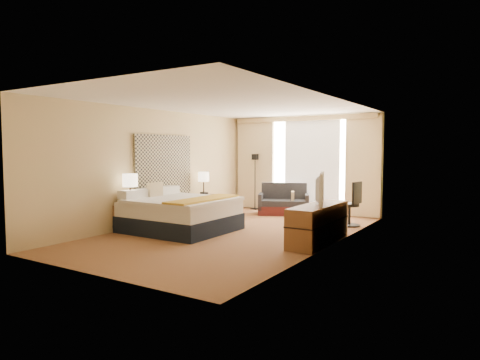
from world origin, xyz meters
The scene contains 21 objects.
floor centered at (0.00, 0.00, 0.00)m, with size 4.20×7.00×0.02m, color #552018.
ceiling centered at (0.00, 0.00, 2.60)m, with size 4.20×7.00×0.02m, color white.
wall_back centered at (0.00, 3.50, 1.30)m, with size 4.20×0.02×2.60m, color tan.
wall_front centered at (0.00, -3.50, 1.30)m, with size 4.20×0.02×2.60m, color tan.
wall_left centered at (-2.10, 0.00, 1.30)m, with size 0.02×7.00×2.60m, color tan.
wall_right centered at (2.10, 0.00, 1.30)m, with size 0.02×7.00×2.60m, color tan.
headboard centered at (-2.06, 0.20, 1.28)m, with size 0.06×1.85×1.50m, color black.
nightstand_left centered at (-1.87, -1.05, 0.28)m, with size 0.45×0.52×0.55m, color brown.
nightstand_right centered at (-1.87, 1.45, 0.28)m, with size 0.45×0.52×0.55m, color brown.
media_dresser centered at (1.83, 0.00, 0.35)m, with size 0.50×1.80×0.70m, color brown.
window centered at (0.25, 3.47, 1.32)m, with size 2.30×0.02×2.30m, color white.
curtains centered at (0.00, 3.39, 1.41)m, with size 4.12×0.19×2.56m.
bed centered at (-1.06, -0.43, 0.36)m, with size 2.02×1.85×0.98m.
loveseat centered at (-0.26, 2.82, 0.27)m, with size 1.47×1.17×0.81m.
floor_lamp centered at (-1.38, 3.23, 1.11)m, with size 0.20×0.20×1.57m.
desk_chair centered at (1.80, 2.02, 0.44)m, with size 0.48×0.48×0.99m.
lamp_left centered at (-1.84, -1.06, 1.05)m, with size 0.31×0.31×0.65m.
lamp_right centered at (-1.83, 1.42, 0.99)m, with size 0.27×0.27×0.57m.
tissue_box centered at (-1.84, -1.22, 0.61)m, with size 0.13×0.13×0.11m, color #92C2E2.
telephone centered at (-1.83, 1.43, 0.58)m, with size 0.17×0.13×0.07m, color black.
television centered at (1.78, -0.01, 0.99)m, with size 1.00×0.13×0.58m, color black.
Camera 1 is at (4.71, -7.24, 1.68)m, focal length 32.00 mm.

